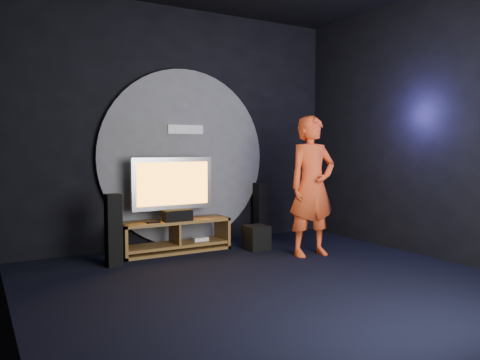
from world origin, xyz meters
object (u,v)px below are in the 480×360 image
tower_speaker_right (261,211)px  subwoofer (256,238)px  tower_speaker_left (113,230)px  media_console (175,238)px  tv (173,185)px  player (312,186)px

tower_speaker_right → subwoofer: tower_speaker_right is taller
tower_speaker_left → subwoofer: bearing=-2.3°
subwoofer → media_console: bearing=157.1°
tower_speaker_left → tower_speaker_right: 2.59m
tv → player: bearing=-37.9°
media_console → subwoofer: size_ratio=4.44×
subwoofer → player: (0.46, -0.67, 0.77)m
tv → tower_speaker_right: 1.65m
media_console → tower_speaker_right: 1.60m
tv → player: size_ratio=0.63×
media_console → player: (1.52, -1.12, 0.74)m
media_console → tower_speaker_left: 1.05m
tower_speaker_right → tower_speaker_left: bearing=-166.5°
media_console → subwoofer: (1.06, -0.45, -0.02)m
tower_speaker_left → tower_speaker_right: bearing=13.5°
tv → tower_speaker_left: bearing=-155.5°
tv → tower_speaker_left: (-0.95, -0.43, -0.48)m
media_console → subwoofer: 1.15m
tower_speaker_right → subwoofer: size_ratio=2.58×
tv → subwoofer: (1.06, -0.51, -0.75)m
tv → tower_speaker_right: bearing=6.2°
tv → tower_speaker_left: 1.15m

